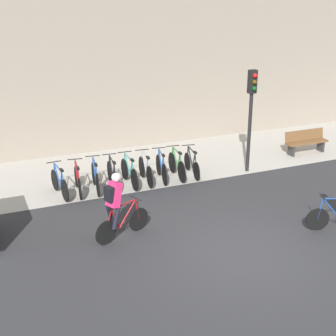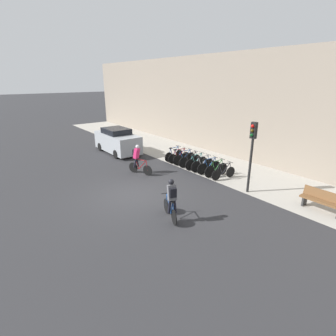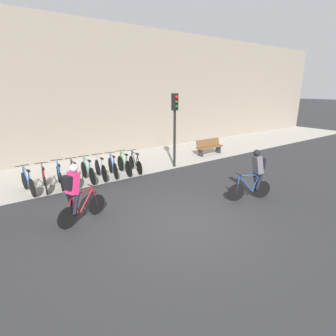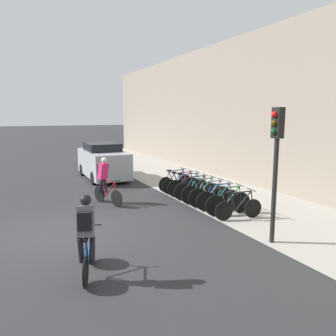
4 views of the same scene
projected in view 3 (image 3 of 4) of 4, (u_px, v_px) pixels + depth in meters
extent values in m
plane|color=#2B2B2D|center=(187.00, 224.00, 7.39)|extent=(200.00, 200.00, 0.00)
cube|color=#A39E93|center=(97.00, 168.00, 12.63)|extent=(44.00, 4.50, 0.01)
cube|color=gray|center=(73.00, 92.00, 13.58)|extent=(44.00, 0.60, 7.04)
cylinder|color=black|center=(97.00, 204.00, 7.93)|extent=(0.59, 0.26, 0.62)
cylinder|color=black|center=(67.00, 218.00, 7.09)|extent=(0.59, 0.26, 0.62)
cylinder|color=maroon|center=(87.00, 200.00, 7.56)|extent=(0.55, 0.24, 0.62)
cylinder|color=maroon|center=(76.00, 205.00, 7.25)|extent=(0.26, 0.13, 0.58)
cylinder|color=maroon|center=(83.00, 192.00, 7.38)|extent=(0.74, 0.32, 0.07)
cylinder|color=maroon|center=(74.00, 215.00, 7.26)|extent=(0.40, 0.18, 0.05)
cylinder|color=maroon|center=(69.00, 208.00, 7.08)|extent=(0.21, 0.11, 0.56)
cylinder|color=maroon|center=(95.00, 196.00, 7.81)|extent=(0.12, 0.08, 0.59)
cylinder|color=black|center=(93.00, 186.00, 7.68)|extent=(0.19, 0.44, 0.03)
cube|color=black|center=(71.00, 196.00, 7.07)|extent=(0.22, 0.15, 0.06)
cube|color=#E52866|center=(73.00, 183.00, 7.05)|extent=(0.41, 0.41, 0.63)
sphere|color=silver|center=(74.00, 168.00, 7.00)|extent=(0.28, 0.28, 0.22)
cylinder|color=black|center=(76.00, 204.00, 7.12)|extent=(0.30, 0.20, 0.56)
cylinder|color=black|center=(71.00, 202.00, 7.24)|extent=(0.26, 0.19, 0.56)
cube|color=black|center=(68.00, 183.00, 6.92)|extent=(0.22, 0.29, 0.36)
cylinder|color=black|center=(236.00, 192.00, 8.86)|extent=(0.58, 0.24, 0.61)
cylinder|color=black|center=(262.00, 189.00, 9.12)|extent=(0.58, 0.24, 0.61)
cylinder|color=#1E478C|center=(246.00, 184.00, 8.86)|extent=(0.54, 0.23, 0.62)
cylinder|color=#1E478C|center=(256.00, 183.00, 8.96)|extent=(0.26, 0.13, 0.58)
cylinder|color=#1E478C|center=(250.00, 175.00, 8.81)|extent=(0.72, 0.29, 0.07)
cylinder|color=#1E478C|center=(257.00, 190.00, 9.07)|extent=(0.39, 0.17, 0.05)
cylinder|color=#1E478C|center=(261.00, 182.00, 9.02)|extent=(0.21, 0.10, 0.56)
cylinder|color=#1E478C|center=(238.00, 184.00, 8.78)|extent=(0.12, 0.07, 0.58)
cylinder|color=black|center=(240.00, 175.00, 8.70)|extent=(0.18, 0.44, 0.03)
cube|color=black|center=(259.00, 174.00, 8.90)|extent=(0.22, 0.14, 0.06)
cube|color=#5B5B60|center=(258.00, 165.00, 8.78)|extent=(0.41, 0.41, 0.63)
sphere|color=black|center=(257.00, 153.00, 8.64)|extent=(0.28, 0.28, 0.22)
cylinder|color=black|center=(255.00, 180.00, 9.06)|extent=(0.30, 0.20, 0.56)
cylinder|color=black|center=(259.00, 182.00, 8.86)|extent=(0.26, 0.19, 0.56)
cube|color=black|center=(261.00, 163.00, 8.80)|extent=(0.22, 0.29, 0.36)
cylinder|color=black|center=(24.00, 181.00, 9.89)|extent=(0.11, 0.66, 0.66)
cylinder|color=black|center=(32.00, 188.00, 9.17)|extent=(0.11, 0.66, 0.66)
cylinder|color=#1E478C|center=(26.00, 176.00, 9.56)|extent=(0.10, 0.55, 0.62)
cylinder|color=#1E478C|center=(29.00, 179.00, 9.30)|extent=(0.07, 0.26, 0.58)
cylinder|color=#1E478C|center=(25.00, 169.00, 9.40)|extent=(0.12, 0.75, 0.07)
cylinder|color=#1E478C|center=(31.00, 187.00, 9.32)|extent=(0.08, 0.41, 0.05)
cylinder|color=#1E478C|center=(30.00, 180.00, 9.15)|extent=(0.05, 0.21, 0.56)
cylinder|color=#1E478C|center=(23.00, 174.00, 9.77)|extent=(0.05, 0.12, 0.58)
cylinder|color=black|center=(22.00, 166.00, 9.65)|extent=(0.46, 0.08, 0.03)
cube|color=black|center=(28.00, 171.00, 9.13)|extent=(0.10, 0.21, 0.06)
cylinder|color=black|center=(43.00, 177.00, 10.28)|extent=(0.11, 0.65, 0.65)
cylinder|color=black|center=(46.00, 186.00, 9.40)|extent=(0.11, 0.65, 0.65)
cylinder|color=maroon|center=(43.00, 173.00, 9.90)|extent=(0.11, 0.58, 0.62)
cylinder|color=maroon|center=(44.00, 176.00, 9.58)|extent=(0.07, 0.27, 0.58)
cylinder|color=maroon|center=(42.00, 167.00, 9.72)|extent=(0.13, 0.78, 0.07)
cylinder|color=maroon|center=(45.00, 184.00, 9.58)|extent=(0.08, 0.42, 0.05)
cylinder|color=maroon|center=(45.00, 178.00, 9.40)|extent=(0.06, 0.22, 0.56)
cylinder|color=maroon|center=(42.00, 171.00, 10.16)|extent=(0.05, 0.12, 0.59)
cylinder|color=black|center=(41.00, 163.00, 10.03)|extent=(0.46, 0.08, 0.03)
cube|color=black|center=(43.00, 169.00, 9.39)|extent=(0.10, 0.21, 0.06)
cylinder|color=black|center=(58.00, 174.00, 10.58)|extent=(0.13, 0.71, 0.71)
cylinder|color=black|center=(61.00, 182.00, 9.71)|extent=(0.13, 0.71, 0.71)
cylinder|color=#1E478C|center=(58.00, 170.00, 10.20)|extent=(0.12, 0.57, 0.62)
cylinder|color=#1E478C|center=(60.00, 173.00, 9.88)|extent=(0.08, 0.27, 0.58)
cylinder|color=#1E478C|center=(58.00, 164.00, 10.02)|extent=(0.14, 0.76, 0.07)
cylinder|color=#1E478C|center=(61.00, 180.00, 9.88)|extent=(0.09, 0.41, 0.05)
cylinder|color=#1E478C|center=(60.00, 174.00, 9.70)|extent=(0.06, 0.22, 0.56)
cylinder|color=#1E478C|center=(58.00, 168.00, 10.46)|extent=(0.05, 0.12, 0.59)
cylinder|color=black|center=(57.00, 160.00, 10.33)|extent=(0.46, 0.09, 0.03)
cube|color=black|center=(59.00, 165.00, 9.69)|extent=(0.11, 0.21, 0.06)
cylinder|color=black|center=(72.00, 172.00, 10.89)|extent=(0.11, 0.68, 0.68)
cylinder|color=black|center=(77.00, 179.00, 10.02)|extent=(0.11, 0.68, 0.68)
cylinder|color=black|center=(73.00, 168.00, 10.51)|extent=(0.10, 0.58, 0.62)
cylinder|color=black|center=(75.00, 171.00, 10.20)|extent=(0.07, 0.27, 0.58)
cylinder|color=black|center=(73.00, 162.00, 10.34)|extent=(0.12, 0.78, 0.07)
cylinder|color=black|center=(76.00, 178.00, 10.20)|extent=(0.08, 0.42, 0.05)
cylinder|color=black|center=(76.00, 172.00, 10.02)|extent=(0.05, 0.22, 0.56)
cylinder|color=black|center=(71.00, 166.00, 10.77)|extent=(0.05, 0.12, 0.59)
cylinder|color=black|center=(71.00, 158.00, 10.64)|extent=(0.46, 0.08, 0.03)
cube|color=black|center=(74.00, 163.00, 10.01)|extent=(0.10, 0.21, 0.06)
cylinder|color=black|center=(84.00, 170.00, 11.18)|extent=(0.05, 0.70, 0.70)
cylinder|color=black|center=(92.00, 176.00, 10.35)|extent=(0.05, 0.70, 0.70)
cylinder|color=teal|center=(86.00, 165.00, 10.82)|extent=(0.05, 0.58, 0.62)
cylinder|color=teal|center=(89.00, 168.00, 10.51)|extent=(0.05, 0.27, 0.58)
cylinder|color=teal|center=(86.00, 159.00, 10.64)|extent=(0.06, 0.79, 0.07)
cylinder|color=teal|center=(90.00, 175.00, 10.52)|extent=(0.04, 0.43, 0.05)
cylinder|color=teal|center=(91.00, 169.00, 10.34)|extent=(0.04, 0.22, 0.56)
cylinder|color=teal|center=(84.00, 163.00, 11.07)|extent=(0.04, 0.12, 0.59)
cylinder|color=black|center=(83.00, 156.00, 10.94)|extent=(0.46, 0.04, 0.03)
cube|color=black|center=(89.00, 161.00, 10.33)|extent=(0.08, 0.20, 0.06)
cylinder|color=black|center=(97.00, 167.00, 11.49)|extent=(0.11, 0.71, 0.71)
cylinder|color=black|center=(104.00, 174.00, 10.66)|extent=(0.11, 0.71, 0.71)
cylinder|color=#99999E|center=(99.00, 163.00, 11.13)|extent=(0.10, 0.55, 0.62)
cylinder|color=#99999E|center=(102.00, 166.00, 10.82)|extent=(0.07, 0.26, 0.58)
cylinder|color=#99999E|center=(99.00, 157.00, 10.95)|extent=(0.12, 0.75, 0.07)
cylinder|color=#99999E|center=(103.00, 172.00, 10.83)|extent=(0.07, 0.41, 0.05)
cylinder|color=#99999E|center=(103.00, 167.00, 10.65)|extent=(0.05, 0.21, 0.56)
cylinder|color=#99999E|center=(97.00, 161.00, 11.37)|extent=(0.05, 0.12, 0.58)
cylinder|color=black|center=(97.00, 154.00, 11.24)|extent=(0.46, 0.08, 0.03)
cube|color=black|center=(102.00, 159.00, 10.64)|extent=(0.10, 0.21, 0.06)
cylinder|color=black|center=(110.00, 165.00, 11.80)|extent=(0.17, 0.69, 0.70)
cylinder|color=black|center=(116.00, 171.00, 10.97)|extent=(0.17, 0.69, 0.70)
cylinder|color=#1E478C|center=(112.00, 161.00, 11.44)|extent=(0.14, 0.53, 0.62)
cylinder|color=#1E478C|center=(114.00, 164.00, 11.13)|extent=(0.09, 0.25, 0.58)
cylinder|color=#1E478C|center=(112.00, 155.00, 11.26)|extent=(0.18, 0.71, 0.07)
cylinder|color=#1E478C|center=(114.00, 170.00, 11.14)|extent=(0.11, 0.39, 0.05)
cylinder|color=#1E478C|center=(115.00, 164.00, 10.96)|extent=(0.07, 0.21, 0.56)
cylinder|color=#1E478C|center=(110.00, 159.00, 11.69)|extent=(0.06, 0.12, 0.58)
cylinder|color=black|center=(110.00, 152.00, 11.56)|extent=(0.46, 0.11, 0.03)
cube|color=black|center=(114.00, 157.00, 10.95)|extent=(0.12, 0.21, 0.06)
cylinder|color=black|center=(120.00, 163.00, 12.10)|extent=(0.10, 0.71, 0.71)
cylinder|color=black|center=(129.00, 169.00, 11.29)|extent=(0.10, 0.71, 0.71)
cylinder|color=#2D6B33|center=(123.00, 159.00, 11.74)|extent=(0.09, 0.54, 0.62)
cylinder|color=#2D6B33|center=(126.00, 161.00, 11.45)|extent=(0.06, 0.26, 0.58)
cylinder|color=#2D6B33|center=(123.00, 154.00, 11.57)|extent=(0.11, 0.73, 0.07)
cylinder|color=#2D6B33|center=(127.00, 168.00, 11.45)|extent=(0.07, 0.40, 0.05)
cylinder|color=#2D6B33|center=(128.00, 162.00, 11.28)|extent=(0.05, 0.21, 0.56)
cylinder|color=#2D6B33|center=(120.00, 158.00, 11.98)|extent=(0.05, 0.12, 0.58)
cylinder|color=black|center=(120.00, 151.00, 11.86)|extent=(0.46, 0.07, 0.03)
cube|color=black|center=(126.00, 155.00, 11.26)|extent=(0.10, 0.21, 0.06)
cylinder|color=black|center=(132.00, 162.00, 12.46)|extent=(0.13, 0.61, 0.61)
cylinder|color=black|center=(139.00, 168.00, 11.58)|extent=(0.13, 0.61, 0.61)
cylinder|color=black|center=(134.00, 158.00, 12.08)|extent=(0.12, 0.57, 0.62)
cylinder|color=black|center=(137.00, 161.00, 11.76)|extent=(0.08, 0.27, 0.58)
cylinder|color=black|center=(135.00, 153.00, 11.90)|extent=(0.15, 0.76, 0.07)
cylinder|color=black|center=(138.00, 167.00, 11.76)|extent=(0.09, 0.41, 0.05)
cylinder|color=black|center=(138.00, 161.00, 11.58)|extent=(0.06, 0.22, 0.56)
cylinder|color=black|center=(132.00, 157.00, 12.34)|extent=(0.05, 0.12, 0.59)
cylinder|color=black|center=(132.00, 150.00, 12.21)|extent=(0.46, 0.10, 0.03)
cube|color=black|center=(137.00, 154.00, 11.57)|extent=(0.11, 0.21, 0.06)
cylinder|color=black|center=(175.00, 131.00, 12.36)|extent=(0.12, 0.12, 3.47)
cube|color=black|center=(175.00, 102.00, 11.97)|extent=(0.26, 0.20, 0.76)
sphere|color=red|center=(177.00, 97.00, 11.81)|extent=(0.15, 0.15, 0.15)
sphere|color=#4C380A|center=(177.00, 102.00, 11.87)|extent=(0.15, 0.15, 0.15)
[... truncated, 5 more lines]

